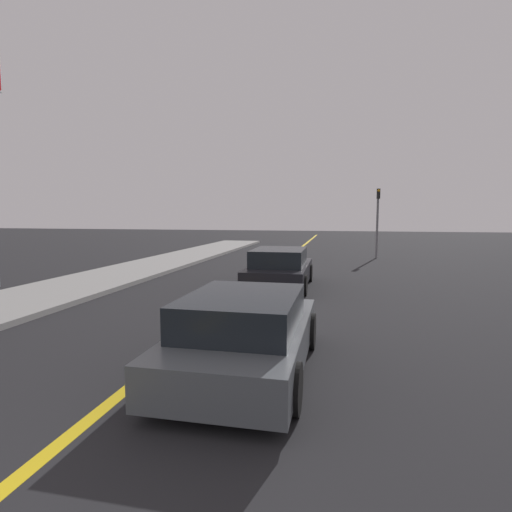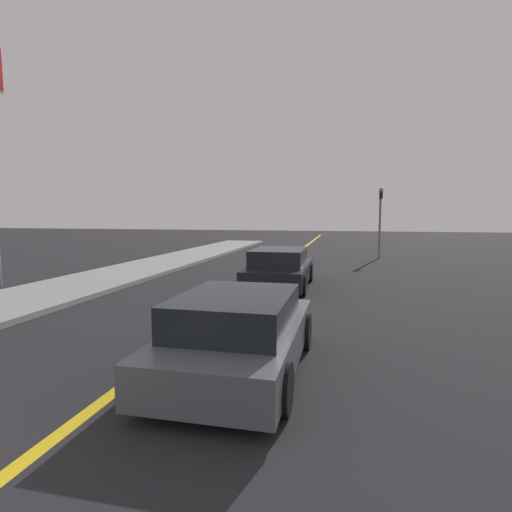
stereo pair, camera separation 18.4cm
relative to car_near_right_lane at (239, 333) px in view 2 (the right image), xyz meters
The scene contains 5 objects.
road_center_line 12.73m from the car_near_right_lane, 96.68° to the left, with size 0.20×60.00×0.01m.
sidewalk_left 13.52m from the car_near_right_lane, 122.10° to the left, with size 3.22×33.63×0.15m.
car_near_right_lane is the anchor object (origin of this frame).
car_ahead_center 7.33m from the car_near_right_lane, 94.52° to the left, with size 2.06×4.31×1.32m.
traffic_light 17.76m from the car_near_right_lane, 78.98° to the left, with size 0.18×0.40×3.86m.
Camera 2 is at (3.09, -0.46, 2.45)m, focal length 28.00 mm.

